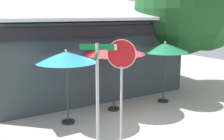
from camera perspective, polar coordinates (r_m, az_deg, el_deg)
name	(u,v)px	position (r m, az deg, el deg)	size (l,w,h in m)	color
ground_plane	(128,121)	(10.13, 3.26, -10.40)	(28.00, 28.00, 0.10)	#ADA8A0
cafe_building	(78,54)	(13.71, -6.96, 3.29)	(9.09, 5.85, 4.60)	#333D42
street_sign_post	(98,83)	(7.70, -2.98, -2.77)	(0.84, 0.79, 2.94)	#A8AAB2
stop_sign	(121,71)	(7.88, 1.95, -0.12)	(0.69, 0.49, 3.03)	#A8AAB2
patio_umbrella_teal_left	(66,58)	(9.32, -9.36, 2.51)	(2.06, 2.06, 2.57)	black
patio_umbrella_crimson_center	(114,49)	(10.50, 0.36, 4.29)	(2.38, 2.38, 2.70)	black
patio_umbrella_forest_green_right	(165,48)	(11.75, 10.81, 4.39)	(1.95, 1.95, 2.60)	black
shade_tree	(187,12)	(14.44, 15.18, 11.46)	(5.12, 4.52, 6.20)	brown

